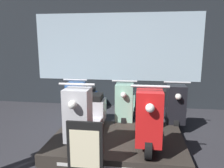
{
  "coord_description": "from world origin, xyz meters",
  "views": [
    {
      "loc": [
        0.66,
        -1.81,
        1.69
      ],
      "look_at": [
        0.12,
        2.11,
        0.92
      ],
      "focal_mm": 35.0,
      "sensor_mm": 36.0,
      "label": 1
    }
  ],
  "objects_px": {
    "scooter_backrow_1": "(126,103)",
    "scooter_backrow_0": "(83,102)",
    "scooter_display_left": "(87,114)",
    "scooter_display_right": "(148,117)",
    "scooter_backrow_2": "(172,105)",
    "price_sign_board": "(85,153)"
  },
  "relations": [
    {
      "from": "scooter_display_right",
      "to": "scooter_backrow_0",
      "type": "distance_m",
      "value": 1.95
    },
    {
      "from": "scooter_backrow_2",
      "to": "price_sign_board",
      "type": "distance_m",
      "value": 2.57
    },
    {
      "from": "scooter_display_left",
      "to": "scooter_backrow_0",
      "type": "xyz_separation_m",
      "value": [
        -0.45,
        1.35,
        -0.19
      ]
    },
    {
      "from": "scooter_backrow_1",
      "to": "scooter_backrow_0",
      "type": "bearing_deg",
      "value": 180.0
    },
    {
      "from": "scooter_display_left",
      "to": "scooter_backrow_1",
      "type": "xyz_separation_m",
      "value": [
        0.51,
        1.35,
        -0.19
      ]
    },
    {
      "from": "scooter_display_left",
      "to": "scooter_display_right",
      "type": "height_order",
      "value": "same"
    },
    {
      "from": "price_sign_board",
      "to": "scooter_backrow_0",
      "type": "bearing_deg",
      "value": 106.06
    },
    {
      "from": "scooter_backrow_0",
      "to": "scooter_backrow_2",
      "type": "height_order",
      "value": "same"
    },
    {
      "from": "scooter_display_right",
      "to": "scooter_backrow_0",
      "type": "xyz_separation_m",
      "value": [
        -1.39,
        1.35,
        -0.19
      ]
    },
    {
      "from": "scooter_display_right",
      "to": "scooter_backrow_1",
      "type": "height_order",
      "value": "scooter_display_right"
    },
    {
      "from": "scooter_backrow_1",
      "to": "scooter_backrow_2",
      "type": "height_order",
      "value": "same"
    },
    {
      "from": "scooter_backrow_1",
      "to": "price_sign_board",
      "type": "height_order",
      "value": "scooter_backrow_1"
    },
    {
      "from": "scooter_backrow_2",
      "to": "price_sign_board",
      "type": "bearing_deg",
      "value": -119.94
    },
    {
      "from": "scooter_backrow_0",
      "to": "scooter_backrow_1",
      "type": "distance_m",
      "value": 0.96
    },
    {
      "from": "scooter_backrow_2",
      "to": "scooter_backrow_0",
      "type": "bearing_deg",
      "value": 180.0
    },
    {
      "from": "price_sign_board",
      "to": "scooter_display_right",
      "type": "bearing_deg",
      "value": 49.68
    },
    {
      "from": "scooter_backrow_2",
      "to": "price_sign_board",
      "type": "height_order",
      "value": "scooter_backrow_2"
    },
    {
      "from": "scooter_display_left",
      "to": "scooter_backrow_0",
      "type": "bearing_deg",
      "value": 108.41
    },
    {
      "from": "scooter_backrow_0",
      "to": "scooter_display_left",
      "type": "bearing_deg",
      "value": -71.59
    },
    {
      "from": "scooter_display_left",
      "to": "scooter_backrow_1",
      "type": "distance_m",
      "value": 1.46
    },
    {
      "from": "scooter_display_right",
      "to": "scooter_backrow_2",
      "type": "height_order",
      "value": "scooter_display_right"
    },
    {
      "from": "scooter_display_left",
      "to": "scooter_backrow_0",
      "type": "height_order",
      "value": "scooter_display_left"
    }
  ]
}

